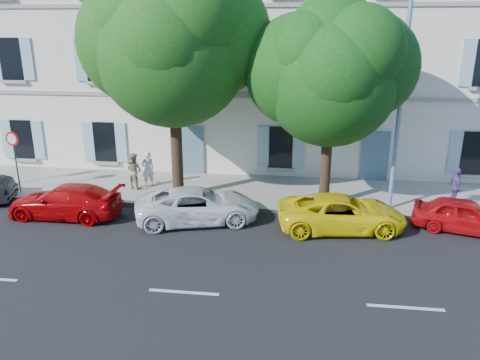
# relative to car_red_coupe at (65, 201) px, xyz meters

# --- Properties ---
(ground) EXTENTS (90.00, 90.00, 0.00)m
(ground) POSITION_rel_car_red_coupe_xyz_m (5.87, -0.82, -0.64)
(ground) COLOR black
(sidewalk) EXTENTS (36.00, 4.50, 0.15)m
(sidewalk) POSITION_rel_car_red_coupe_xyz_m (5.87, 3.63, -0.56)
(sidewalk) COLOR #A09E96
(sidewalk) RESTS_ON ground
(kerb) EXTENTS (36.00, 0.16, 0.16)m
(kerb) POSITION_rel_car_red_coupe_xyz_m (5.87, 1.46, -0.56)
(kerb) COLOR #9E998E
(kerb) RESTS_ON ground
(building) EXTENTS (28.00, 7.00, 12.00)m
(building) POSITION_rel_car_red_coupe_xyz_m (5.87, 9.38, 5.36)
(building) COLOR white
(building) RESTS_ON ground
(car_red_coupe) EXTENTS (4.44, 1.89, 1.28)m
(car_red_coupe) POSITION_rel_car_red_coupe_xyz_m (0.00, 0.00, 0.00)
(car_red_coupe) COLOR #B00507
(car_red_coupe) RESTS_ON ground
(car_white_coupe) EXTENTS (5.05, 3.31, 1.29)m
(car_white_coupe) POSITION_rel_car_red_coupe_xyz_m (5.20, 0.20, 0.01)
(car_white_coupe) COLOR white
(car_white_coupe) RESTS_ON ground
(car_yellow_supercar) EXTENTS (4.85, 2.71, 1.28)m
(car_yellow_supercar) POSITION_rel_car_red_coupe_xyz_m (10.55, 0.12, 0.00)
(car_yellow_supercar) COLOR #FDE50A
(car_yellow_supercar) RESTS_ON ground
(car_red_hatchback) EXTENTS (3.84, 2.40, 1.22)m
(car_red_hatchback) POSITION_rel_car_red_coupe_xyz_m (14.95, 0.49, -0.03)
(car_red_hatchback) COLOR #B80B0F
(car_red_hatchback) RESTS_ON ground
(tree_left) EXTENTS (6.06, 6.06, 9.39)m
(tree_left) POSITION_rel_car_red_coupe_xyz_m (3.86, 2.46, 5.56)
(tree_left) COLOR #3A2819
(tree_left) RESTS_ON sidewalk
(tree_right) EXTENTS (5.10, 5.10, 7.86)m
(tree_right) POSITION_rel_car_red_coupe_xyz_m (10.01, 2.15, 4.55)
(tree_right) COLOR #3A2819
(tree_right) RESTS_ON sidewalk
(road_sign) EXTENTS (0.62, 0.13, 2.69)m
(road_sign) POSITION_rel_car_red_coupe_xyz_m (-3.26, 2.16, 1.45)
(road_sign) COLOR #383A3D
(road_sign) RESTS_ON sidewalk
(street_lamp) EXTENTS (0.28, 1.80, 8.49)m
(street_lamp) POSITION_rel_car_red_coupe_xyz_m (12.62, 1.96, 4.32)
(street_lamp) COLOR #7293BF
(street_lamp) RESTS_ON sidewalk
(pedestrian_a) EXTENTS (0.70, 0.67, 1.62)m
(pedestrian_a) POSITION_rel_car_red_coupe_xyz_m (2.17, 3.59, 0.32)
(pedestrian_a) COLOR silver
(pedestrian_a) RESTS_ON sidewalk
(pedestrian_b) EXTENTS (0.96, 0.86, 1.63)m
(pedestrian_b) POSITION_rel_car_red_coupe_xyz_m (1.65, 3.22, 0.32)
(pedestrian_b) COLOR tan
(pedestrian_b) RESTS_ON sidewalk
(pedestrian_c) EXTENTS (0.48, 0.96, 1.59)m
(pedestrian_c) POSITION_rel_car_red_coupe_xyz_m (15.25, 2.74, 0.30)
(pedestrian_c) COLOR #5C4C8B
(pedestrian_c) RESTS_ON sidewalk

